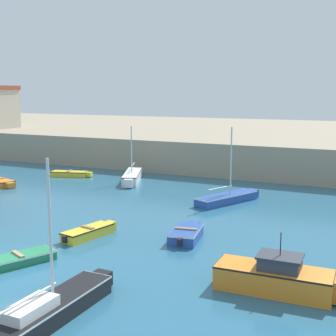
{
  "coord_description": "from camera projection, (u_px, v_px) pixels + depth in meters",
  "views": [
    {
      "loc": [
        14.91,
        -14.71,
        7.66
      ],
      "look_at": [
        -0.26,
        16.66,
        2.0
      ],
      "focal_mm": 50.0,
      "sensor_mm": 36.0,
      "label": 1
    }
  ],
  "objects": [
    {
      "name": "motorboat_orange_6",
      "position": [
        278.0,
        278.0,
        18.01
      ],
      "size": [
        5.21,
        1.79,
        2.41
      ],
      "color": "orange",
      "rests_on": "ground"
    },
    {
      "name": "sailboat_black_0",
      "position": [
        45.0,
        312.0,
        15.55
      ],
      "size": [
        1.28,
        6.83,
        5.56
      ],
      "color": "black",
      "rests_on": "ground"
    },
    {
      "name": "dinghy_blue_1",
      "position": [
        187.0,
        234.0,
        24.55
      ],
      "size": [
        1.84,
        3.48,
        0.66
      ],
      "color": "#284C9E",
      "rests_on": "ground"
    },
    {
      "name": "sailboat_white_5",
      "position": [
        132.0,
        176.0,
        40.49
      ],
      "size": [
        3.37,
        5.88,
        4.83
      ],
      "color": "white",
      "rests_on": "ground"
    },
    {
      "name": "quay_seawall",
      "position": [
        264.0,
        140.0,
        59.89
      ],
      "size": [
        120.0,
        40.0,
        3.1
      ],
      "primitive_type": "cube",
      "color": "gray",
      "rests_on": "ground"
    },
    {
      "name": "sailboat_blue_3",
      "position": [
        228.0,
        198.0,
        32.78
      ],
      "size": [
        3.25,
        5.66,
        5.29
      ],
      "color": "#284C9E",
      "rests_on": "ground"
    },
    {
      "name": "dinghy_green_7",
      "position": [
        16.0,
        259.0,
        20.98
      ],
      "size": [
        2.42,
        3.82,
        0.51
      ],
      "color": "#237A4C",
      "rests_on": "ground"
    },
    {
      "name": "dinghy_yellow_4",
      "position": [
        89.0,
        232.0,
        24.96
      ],
      "size": [
        1.56,
        3.68,
        0.6
      ],
      "color": "yellow",
      "rests_on": "ground"
    },
    {
      "name": "dinghy_yellow_2",
      "position": [
        71.0,
        174.0,
        43.01
      ],
      "size": [
        3.96,
        1.96,
        0.55
      ],
      "color": "yellow",
      "rests_on": "ground"
    },
    {
      "name": "ground_plane",
      "position": [
        10.0,
        267.0,
        20.71
      ],
      "size": [
        200.0,
        200.0,
        0.0
      ],
      "primitive_type": "plane",
      "color": "#28607F"
    }
  ]
}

